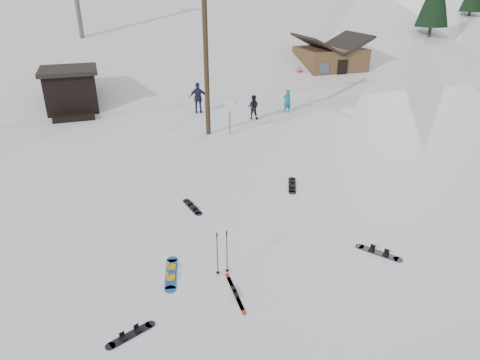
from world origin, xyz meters
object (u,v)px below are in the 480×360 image
object	(u,v)px
utility_pole	(206,45)
hero_skis	(235,293)
cabin	(330,63)
hero_snowboard	(171,273)

from	to	relation	value
utility_pole	hero_skis	bearing A→B (deg)	-101.80
utility_pole	hero_skis	xyz separation A→B (m)	(-2.73, -13.05, -4.66)
utility_pole	cabin	distance (m)	16.71
hero_snowboard	utility_pole	bearing A→B (deg)	-7.21
cabin	hero_skis	world-z (taller)	cabin
hero_skis	hero_snowboard	bearing A→B (deg)	138.62
cabin	hero_snowboard	xyz separation A→B (m)	(-17.19, -21.67, -1.45)
utility_pole	hero_snowboard	bearing A→B (deg)	-109.75
utility_pole	hero_snowboard	distance (m)	13.25
cabin	hero_skis	bearing A→B (deg)	-124.31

